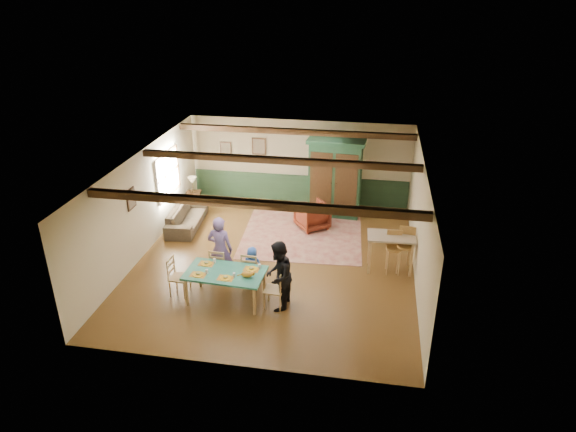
% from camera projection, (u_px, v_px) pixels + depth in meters
% --- Properties ---
extents(floor, '(8.00, 8.00, 0.00)m').
position_uv_depth(floor, '(276.00, 261.00, 13.28)').
color(floor, '#4F3216').
rests_on(floor, ground).
extents(wall_back, '(7.00, 0.02, 2.70)m').
position_uv_depth(wall_back, '(299.00, 162.00, 16.28)').
color(wall_back, beige).
rests_on(wall_back, floor).
extents(wall_left, '(0.02, 8.00, 2.70)m').
position_uv_depth(wall_left, '(142.00, 204.00, 13.25)').
color(wall_left, beige).
rests_on(wall_left, floor).
extents(wall_right, '(0.02, 8.00, 2.70)m').
position_uv_depth(wall_right, '(420.00, 224.00, 12.17)').
color(wall_right, beige).
rests_on(wall_right, floor).
extents(ceiling, '(7.00, 8.00, 0.02)m').
position_uv_depth(ceiling, '(274.00, 162.00, 12.14)').
color(ceiling, silver).
rests_on(ceiling, wall_back).
extents(wainscot_back, '(6.95, 0.03, 0.90)m').
position_uv_depth(wainscot_back, '(299.00, 188.00, 16.65)').
color(wainscot_back, '#1D3621').
rests_on(wainscot_back, floor).
extents(ceiling_beam_front, '(6.95, 0.16, 0.16)m').
position_uv_depth(ceiling_beam_front, '(252.00, 204.00, 10.13)').
color(ceiling_beam_front, black).
rests_on(ceiling_beam_front, ceiling).
extents(ceiling_beam_mid, '(6.95, 0.16, 0.16)m').
position_uv_depth(ceiling_beam_mid, '(278.00, 160.00, 12.54)').
color(ceiling_beam_mid, black).
rests_on(ceiling_beam_mid, ceiling).
extents(ceiling_beam_back, '(6.95, 0.16, 0.16)m').
position_uv_depth(ceiling_beam_back, '(295.00, 132.00, 14.86)').
color(ceiling_beam_back, black).
rests_on(ceiling_beam_back, ceiling).
extents(window_left, '(0.06, 1.60, 1.30)m').
position_uv_depth(window_left, '(168.00, 174.00, 14.68)').
color(window_left, white).
rests_on(window_left, wall_left).
extents(picture_left_wall, '(0.04, 0.42, 0.52)m').
position_uv_depth(picture_left_wall, '(131.00, 199.00, 12.54)').
color(picture_left_wall, gray).
rests_on(picture_left_wall, wall_left).
extents(picture_back_a, '(0.45, 0.04, 0.55)m').
position_uv_depth(picture_back_a, '(259.00, 146.00, 16.27)').
color(picture_back_a, gray).
rests_on(picture_back_a, wall_back).
extents(picture_back_b, '(0.38, 0.04, 0.48)m').
position_uv_depth(picture_back_b, '(226.00, 149.00, 16.50)').
color(picture_back_b, gray).
rests_on(picture_back_b, wall_back).
extents(dining_table, '(1.81, 1.07, 0.73)m').
position_uv_depth(dining_table, '(226.00, 286.00, 11.53)').
color(dining_table, '#226D59').
rests_on(dining_table, floor).
extents(dining_chair_far_left, '(0.43, 0.45, 0.93)m').
position_uv_depth(dining_chair_far_left, '(220.00, 265.00, 12.19)').
color(dining_chair_far_left, tan).
rests_on(dining_chair_far_left, floor).
extents(dining_chair_far_right, '(0.43, 0.45, 0.93)m').
position_uv_depth(dining_chair_far_right, '(251.00, 269.00, 12.03)').
color(dining_chair_far_right, tan).
rests_on(dining_chair_far_right, floor).
extents(dining_chair_end_left, '(0.45, 0.43, 0.93)m').
position_uv_depth(dining_chair_end_left, '(179.00, 277.00, 11.72)').
color(dining_chair_end_left, tan).
rests_on(dining_chair_end_left, floor).
extents(dining_chair_end_right, '(0.45, 0.43, 0.93)m').
position_uv_depth(dining_chair_end_right, '(274.00, 289.00, 11.26)').
color(dining_chair_end_right, tan).
rests_on(dining_chair_end_right, floor).
extents(person_man, '(0.64, 0.44, 1.68)m').
position_uv_depth(person_man, '(220.00, 249.00, 12.10)').
color(person_man, slate).
rests_on(person_man, floor).
extents(person_woman, '(0.65, 0.82, 1.61)m').
position_uv_depth(person_woman, '(278.00, 276.00, 11.10)').
color(person_woman, black).
rests_on(person_woman, floor).
extents(person_child, '(0.50, 0.34, 0.98)m').
position_uv_depth(person_child, '(252.00, 266.00, 12.09)').
color(person_child, '#2A51A9').
rests_on(person_child, floor).
extents(cat, '(0.36, 0.16, 0.18)m').
position_uv_depth(cat, '(247.00, 274.00, 11.14)').
color(cat, orange).
rests_on(cat, dining_table).
extents(place_setting_near_left, '(0.41, 0.31, 0.11)m').
position_uv_depth(place_setting_near_left, '(198.00, 273.00, 11.25)').
color(place_setting_near_left, gold).
rests_on(place_setting_near_left, dining_table).
extents(place_setting_near_center, '(0.41, 0.31, 0.11)m').
position_uv_depth(place_setting_near_center, '(225.00, 276.00, 11.12)').
color(place_setting_near_center, gold).
rests_on(place_setting_near_center, dining_table).
extents(place_setting_far_left, '(0.41, 0.31, 0.11)m').
position_uv_depth(place_setting_far_left, '(206.00, 262.00, 11.68)').
color(place_setting_far_left, gold).
rests_on(place_setting_far_left, dining_table).
extents(place_setting_far_right, '(0.41, 0.31, 0.11)m').
position_uv_depth(place_setting_far_right, '(251.00, 267.00, 11.46)').
color(place_setting_far_right, gold).
rests_on(place_setting_far_right, dining_table).
extents(area_rug, '(3.56, 4.15, 0.01)m').
position_uv_depth(area_rug, '(303.00, 229.00, 14.96)').
color(area_rug, '#C1A88C').
rests_on(area_rug, floor).
extents(armoire, '(1.74, 0.80, 2.39)m').
position_uv_depth(armoire, '(335.00, 178.00, 15.38)').
color(armoire, '#153621').
rests_on(armoire, floor).
extents(armchair, '(1.16, 1.17, 0.77)m').
position_uv_depth(armchair, '(312.00, 216.00, 14.90)').
color(armchair, '#45150D').
rests_on(armchair, floor).
extents(sofa, '(0.95, 2.09, 0.59)m').
position_uv_depth(sofa, '(187.00, 217.00, 15.02)').
color(sofa, '#382F23').
rests_on(sofa, floor).
extents(end_table, '(0.50, 0.50, 0.55)m').
position_uv_depth(end_table, '(194.00, 200.00, 16.20)').
color(end_table, black).
rests_on(end_table, floor).
extents(table_lamp, '(0.31, 0.31, 0.50)m').
position_uv_depth(table_lamp, '(193.00, 185.00, 15.98)').
color(table_lamp, '#C8B581').
rests_on(table_lamp, end_table).
extents(counter_table, '(1.18, 0.73, 0.96)m').
position_uv_depth(counter_table, '(390.00, 253.00, 12.70)').
color(counter_table, beige).
rests_on(counter_table, floor).
extents(bar_stool_left, '(0.41, 0.45, 1.09)m').
position_uv_depth(bar_stool_left, '(394.00, 253.00, 12.55)').
color(bar_stool_left, '#A77C41').
rests_on(bar_stool_left, floor).
extents(bar_stool_right, '(0.46, 0.50, 1.17)m').
position_uv_depth(bar_stool_right, '(405.00, 251.00, 12.56)').
color(bar_stool_right, '#A77C41').
rests_on(bar_stool_right, floor).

